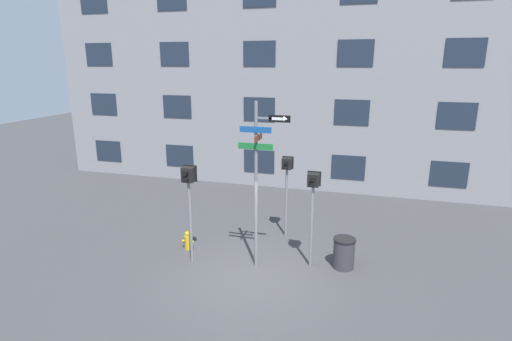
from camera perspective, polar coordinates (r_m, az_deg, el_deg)
The scene contains 8 objects.
ground_plane at distance 11.06m, azimuth -0.62°, elevation -15.14°, with size 60.00×60.00×0.00m, color #38383A.
building_facade at distance 17.64m, azimuth 7.30°, elevation 16.26°, with size 24.00×0.63×11.86m.
street_sign_pole at distance 10.62m, azimuth 0.34°, elevation -0.34°, with size 1.37×0.71×4.64m.
pedestrian_signal_left at distance 11.09m, azimuth -9.59°, elevation -2.47°, with size 0.38×0.40×2.87m.
pedestrian_signal_right at distance 10.91m, azimuth 8.12°, elevation -3.42°, with size 0.37×0.40×2.75m.
pedestrian_signal_across at distance 12.78m, azimuth 4.42°, elevation -0.73°, with size 0.37×0.40×2.69m.
fire_hydrant at distance 12.64m, azimuth -9.69°, elevation -9.78°, with size 0.38×0.22×0.61m.
trash_bin at distance 11.63m, azimuth 12.44°, elevation -11.44°, with size 0.62×0.62×0.88m.
Camera 1 is at (2.72, -9.14, 5.61)m, focal length 28.00 mm.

